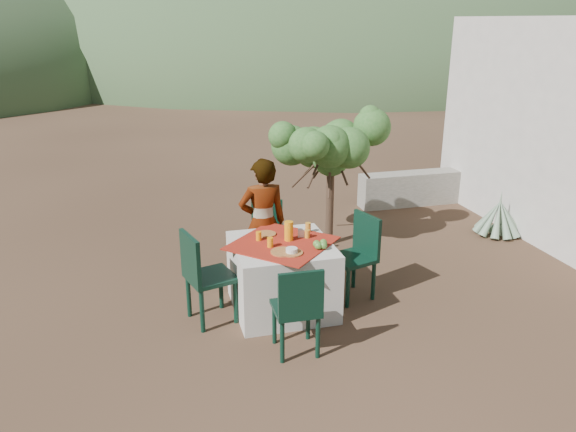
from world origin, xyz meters
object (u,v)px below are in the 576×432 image
(chair_near, at_px, (298,307))
(chair_right, at_px, (358,252))
(table, at_px, (282,276))
(shrub_tree, at_px, (334,151))
(person, at_px, (263,223))
(chair_far, at_px, (267,231))
(agave, at_px, (499,218))
(chair_left, at_px, (203,273))
(juice_pitcher, at_px, (289,231))

(chair_near, xyz_separation_m, chair_right, (0.97, 0.98, 0.03))
(table, distance_m, shrub_tree, 2.22)
(table, distance_m, chair_right, 0.90)
(person, bearing_deg, shrub_tree, -141.38)
(chair_far, height_order, agave, chair_far)
(chair_left, height_order, juice_pitcher, chair_left)
(chair_right, xyz_separation_m, agave, (2.69, 1.27, -0.28))
(agave, bearing_deg, chair_near, -148.42)
(table, xyz_separation_m, chair_far, (0.09, 1.13, 0.09))
(chair_left, height_order, agave, chair_left)
(chair_far, bearing_deg, chair_left, -109.97)
(chair_near, height_order, chair_right, chair_right)
(chair_right, relative_size, juice_pitcher, 4.59)
(chair_right, distance_m, shrub_tree, 1.79)
(chair_near, bearing_deg, chair_far, -93.51)
(chair_near, xyz_separation_m, shrub_tree, (1.22, 2.57, 0.80))
(chair_far, distance_m, person, 0.59)
(chair_far, bearing_deg, person, -89.50)
(chair_near, bearing_deg, person, -89.44)
(chair_left, relative_size, chair_right, 1.04)
(chair_near, relative_size, juice_pitcher, 4.34)
(shrub_tree, xyz_separation_m, agave, (2.44, -0.32, -1.05))
(shrub_tree, distance_m, agave, 2.67)
(chair_near, relative_size, shrub_tree, 0.54)
(chair_far, height_order, chair_left, chair_left)
(chair_left, bearing_deg, agave, -87.73)
(chair_far, xyz_separation_m, juice_pitcher, (-0.00, -1.08, 0.40))
(chair_left, distance_m, shrub_tree, 2.74)
(chair_far, relative_size, chair_near, 0.94)
(chair_left, height_order, person, person)
(chair_near, height_order, juice_pitcher, juice_pitcher)
(chair_left, distance_m, chair_right, 1.73)
(chair_right, height_order, agave, chair_right)
(shrub_tree, bearing_deg, juice_pitcher, -123.00)
(juice_pitcher, bearing_deg, chair_near, -100.12)
(chair_far, height_order, person, person)
(chair_left, relative_size, juice_pitcher, 4.75)
(table, relative_size, agave, 1.78)
(chair_far, bearing_deg, shrub_tree, 44.70)
(chair_near, height_order, person, person)
(chair_far, distance_m, chair_near, 2.05)
(table, height_order, person, person)
(table, distance_m, chair_near, 0.92)
(chair_right, bearing_deg, chair_far, -159.43)
(chair_far, xyz_separation_m, chair_left, (-0.93, -1.21, 0.08))
(chair_right, bearing_deg, chair_near, -60.90)
(chair_near, relative_size, agave, 1.23)
(chair_left, xyz_separation_m, person, (0.78, 0.72, 0.21))
(chair_near, distance_m, person, 1.57)
(table, xyz_separation_m, agave, (3.57, 1.34, -0.13))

